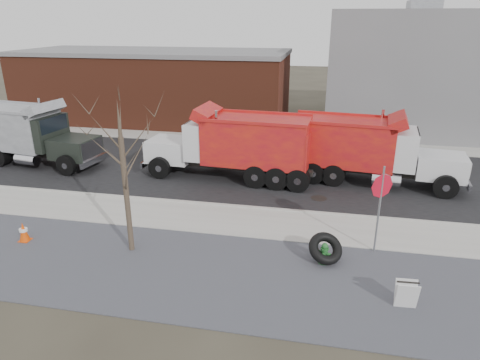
% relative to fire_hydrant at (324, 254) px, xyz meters
% --- Properties ---
extents(ground, '(120.00, 120.00, 0.00)m').
position_rel_fire_hydrant_xyz_m(ground, '(-3.29, 2.17, -0.34)').
color(ground, '#383328').
rests_on(ground, ground).
extents(gravel_verge, '(60.00, 5.00, 0.03)m').
position_rel_fire_hydrant_xyz_m(gravel_verge, '(-3.29, -1.33, -0.32)').
color(gravel_verge, slate).
rests_on(gravel_verge, ground).
extents(sidewalk, '(60.00, 2.50, 0.06)m').
position_rel_fire_hydrant_xyz_m(sidewalk, '(-3.29, 2.42, -0.31)').
color(sidewalk, '#9E9B93').
rests_on(sidewalk, ground).
extents(curb, '(60.00, 0.15, 0.11)m').
position_rel_fire_hydrant_xyz_m(curb, '(-3.29, 3.72, -0.28)').
color(curb, '#9E9B93').
rests_on(curb, ground).
extents(road, '(60.00, 9.40, 0.02)m').
position_rel_fire_hydrant_xyz_m(road, '(-3.29, 8.47, -0.33)').
color(road, black).
rests_on(road, ground).
extents(far_sidewalk, '(60.00, 2.00, 0.06)m').
position_rel_fire_hydrant_xyz_m(far_sidewalk, '(-3.29, 14.17, -0.31)').
color(far_sidewalk, '#9E9B93').
rests_on(far_sidewalk, ground).
extents(building_grey, '(12.00, 10.00, 8.00)m').
position_rel_fire_hydrant_xyz_m(building_grey, '(5.71, 20.17, 3.66)').
color(building_grey, slate).
rests_on(building_grey, ground).
extents(building_brick, '(20.20, 8.20, 5.30)m').
position_rel_fire_hydrant_xyz_m(building_brick, '(-13.29, 19.17, 2.32)').
color(building_brick, brown).
rests_on(building_brick, ground).
extents(bare_tree, '(3.20, 3.20, 5.20)m').
position_rel_fire_hydrant_xyz_m(bare_tree, '(-6.49, -0.43, 2.96)').
color(bare_tree, '#382D23').
rests_on(bare_tree, ground).
extents(fire_hydrant, '(0.41, 0.41, 0.74)m').
position_rel_fire_hydrant_xyz_m(fire_hydrant, '(0.00, 0.00, 0.00)').
color(fire_hydrant, '#2B6D29').
rests_on(fire_hydrant, ground).
extents(truck_tire, '(1.49, 1.46, 0.95)m').
position_rel_fire_hydrant_xyz_m(truck_tire, '(0.03, 0.09, 0.16)').
color(truck_tire, black).
rests_on(truck_tire, ground).
extents(stop_sign, '(0.71, 0.49, 3.09)m').
position_rel_fire_hydrant_xyz_m(stop_sign, '(1.67, 1.07, 1.75)').
color(stop_sign, gray).
rests_on(stop_sign, ground).
extents(sandwich_board, '(0.60, 0.40, 0.82)m').
position_rel_fire_hydrant_xyz_m(sandwich_board, '(2.22, -1.90, 0.10)').
color(sandwich_board, silver).
rests_on(sandwich_board, ground).
extents(traffic_cone_far, '(0.38, 0.38, 0.72)m').
position_rel_fire_hydrant_xyz_m(traffic_cone_far, '(-10.51, -0.59, 0.02)').
color(traffic_cone_far, '#E04407').
rests_on(traffic_cone_far, ground).
extents(dump_truck_red_a, '(8.51, 3.20, 3.41)m').
position_rel_fire_hydrant_xyz_m(dump_truck_red_a, '(1.68, 7.92, 1.40)').
color(dump_truck_red_a, black).
rests_on(dump_truck_red_a, ground).
extents(dump_truck_red_b, '(8.38, 2.90, 3.52)m').
position_rel_fire_hydrant_xyz_m(dump_truck_red_b, '(-4.45, 7.23, 1.45)').
color(dump_truck_red_b, black).
rests_on(dump_truck_red_b, ground).
extents(dump_truck_grey, '(7.72, 3.27, 3.42)m').
position_rel_fire_hydrant_xyz_m(dump_truck_grey, '(-15.99, 7.34, 1.41)').
color(dump_truck_grey, black).
rests_on(dump_truck_grey, ground).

